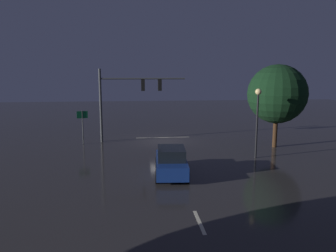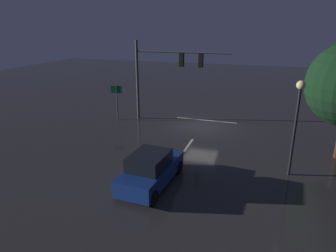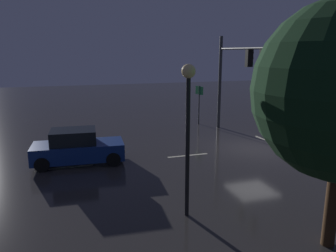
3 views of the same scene
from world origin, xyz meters
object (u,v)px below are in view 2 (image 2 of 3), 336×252
object	(u,v)px
traffic_signal_assembly	(166,68)
route_sign	(117,95)
street_lamp_left_kerb	(297,111)
car_approaching	(151,170)

from	to	relation	value
traffic_signal_assembly	route_sign	bearing A→B (deg)	13.52
traffic_signal_assembly	route_sign	world-z (taller)	traffic_signal_assembly
route_sign	street_lamp_left_kerb	bearing A→B (deg)	155.76
car_approaching	street_lamp_left_kerb	distance (m)	7.73
traffic_signal_assembly	street_lamp_left_kerb	world-z (taller)	traffic_signal_assembly
traffic_signal_assembly	street_lamp_left_kerb	xyz separation A→B (m)	(-9.14, 6.81, -0.84)
traffic_signal_assembly	car_approaching	xyz separation A→B (m)	(-2.65, 10.04, -3.53)
street_lamp_left_kerb	route_sign	world-z (taller)	street_lamp_left_kerb
car_approaching	route_sign	distance (m)	11.28
car_approaching	route_sign	world-z (taller)	route_sign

